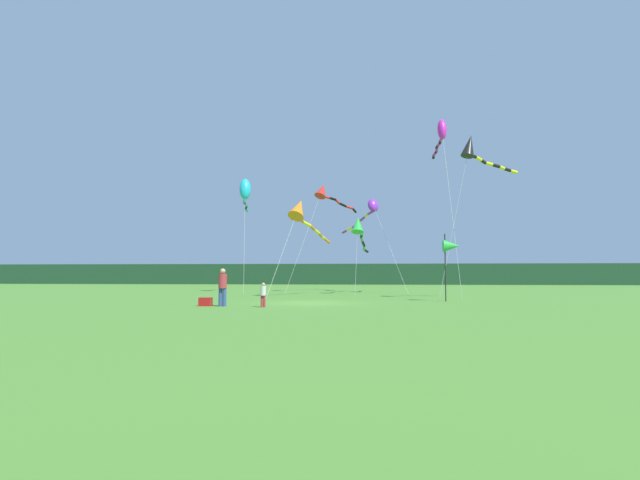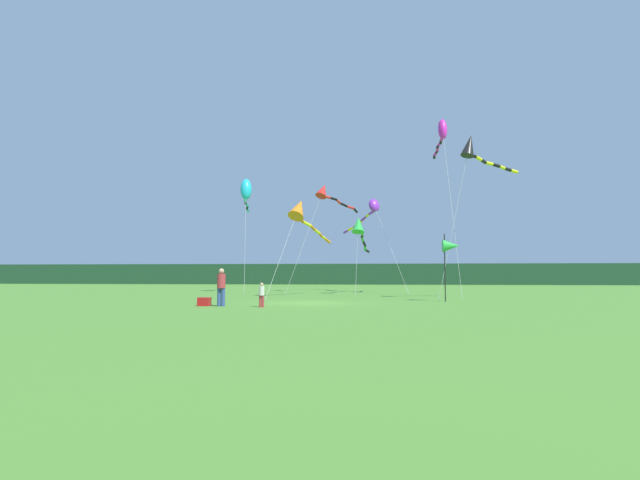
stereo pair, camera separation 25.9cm
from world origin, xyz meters
The scene contains 13 objects.
ground_plane centered at (0.00, 0.00, 0.00)m, with size 120.00×120.00×0.00m, color #4C842D.
distant_treeline centered at (0.00, 45.00, 1.46)m, with size 108.00×2.69×2.92m, color #1E4228.
person_adult centered at (-3.65, -3.00, 0.98)m, with size 0.39×0.39×1.76m.
person_child centered at (-1.63, -3.44, 0.62)m, with size 0.24×0.24×1.11m.
cooler_box centered at (-4.51, -2.87, 0.20)m, with size 0.56×0.41×0.40m, color red.
banner_flag_pole centered at (7.64, 2.16, 3.00)m, with size 0.90×0.70×3.70m.
kite_purple centered at (3.18, 15.94, 6.88)m, with size 5.35×9.38×7.84m.
kite_cyan centered at (-6.90, 13.56, 8.28)m, with size 1.63×6.83×9.36m.
kite_magenta centered at (8.42, 10.41, 11.74)m, with size 0.72×8.05×12.78m.
kite_orange centered at (-1.35, 6.62, 5.63)m, with size 3.07×8.92×6.67m.
kite_black centered at (9.35, 4.19, 8.92)m, with size 5.51×3.82×9.85m.
kite_green centered at (2.38, 11.43, 4.91)m, with size 1.31×7.58×5.82m.
kite_red centered at (-0.50, 15.08, 8.25)m, with size 5.23×7.55×9.12m.
Camera 1 is at (3.16, -25.43, 1.51)m, focal length 27.66 mm.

